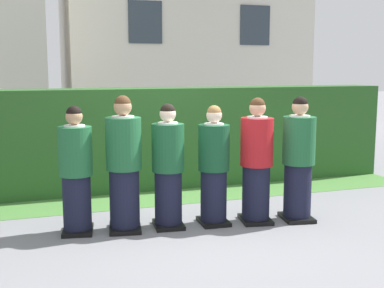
{
  "coord_description": "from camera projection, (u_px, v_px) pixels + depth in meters",
  "views": [
    {
      "loc": [
        -2.0,
        -5.9,
        1.99
      ],
      "look_at": [
        0.0,
        0.0,
        1.05
      ],
      "focal_mm": 47.37,
      "sensor_mm": 36.0,
      "label": 1
    }
  ],
  "objects": [
    {
      "name": "student_front_row_2",
      "position": [
        168.0,
        169.0,
        6.3
      ],
      "size": [
        0.41,
        0.51,
        1.56
      ],
      "color": "black",
      "rests_on": "ground"
    },
    {
      "name": "student_front_row_0",
      "position": [
        76.0,
        173.0,
        6.07
      ],
      "size": [
        0.43,
        0.5,
        1.55
      ],
      "color": "black",
      "rests_on": "ground"
    },
    {
      "name": "hedge",
      "position": [
        149.0,
        138.0,
        8.42
      ],
      "size": [
        8.54,
        0.7,
        1.66
      ],
      "color": "#285623",
      "rests_on": "ground"
    },
    {
      "name": "student_front_row_1",
      "position": [
        124.0,
        167.0,
        6.15
      ],
      "size": [
        0.46,
        0.53,
        1.67
      ],
      "color": "black",
      "rests_on": "ground"
    },
    {
      "name": "school_building_main",
      "position": [
        183.0,
        10.0,
        15.28
      ],
      "size": [
        7.47,
        3.63,
        7.23
      ],
      "color": "beige",
      "rests_on": "ground"
    },
    {
      "name": "student_front_row_5",
      "position": [
        298.0,
        162.0,
        6.59
      ],
      "size": [
        0.45,
        0.54,
        1.63
      ],
      "color": "black",
      "rests_on": "ground"
    },
    {
      "name": "lawn_strip",
      "position": [
        162.0,
        198.0,
        7.79
      ],
      "size": [
        8.54,
        0.9,
        0.01
      ],
      "primitive_type": "cube",
      "color": "#477A38",
      "rests_on": "ground"
    },
    {
      "name": "ground_plane",
      "position": [
        192.0,
        225.0,
        6.45
      ],
      "size": [
        60.0,
        60.0,
        0.0
      ],
      "primitive_type": "plane",
      "color": "slate"
    },
    {
      "name": "student_front_row_3",
      "position": [
        214.0,
        168.0,
        6.43
      ],
      "size": [
        0.4,
        0.45,
        1.53
      ],
      "color": "black",
      "rests_on": "ground"
    },
    {
      "name": "student_in_red_blazer",
      "position": [
        256.0,
        164.0,
        6.51
      ],
      "size": [
        0.45,
        0.52,
        1.62
      ],
      "color": "black",
      "rests_on": "ground"
    }
  ]
}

